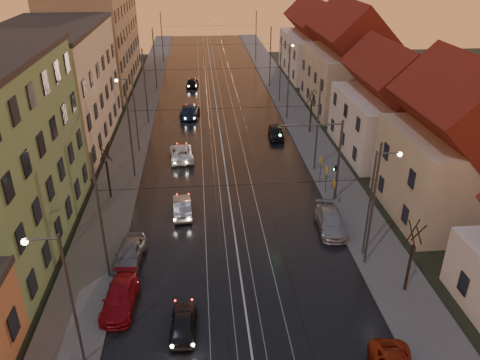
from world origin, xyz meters
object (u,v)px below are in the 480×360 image
object	(u,v)px
street_lamp_2	(132,108)
parked_right_1	(331,221)
parked_right_2	(276,133)
parked_left_3	(129,252)
street_lamp_1	(375,194)
street_lamp_3	(283,67)
driving_car_3	(190,110)
traffic_light_mast	(328,151)
driving_car_0	(183,323)
driving_car_2	(181,153)
street_lamp_0	(63,290)
parked_left_2	(120,298)
driving_car_4	(192,82)
driving_car_1	(182,207)

from	to	relation	value
street_lamp_2	parked_right_1	bearing A→B (deg)	-45.05
parked_right_2	parked_left_3	bearing A→B (deg)	-118.99
street_lamp_1	street_lamp_3	distance (m)	36.00
driving_car_3	traffic_light_mast	bearing A→B (deg)	122.82
driving_car_0	driving_car_2	size ratio (longest dim) A/B	0.74
driving_car_3	parked_left_3	size ratio (longest dim) A/B	1.28
street_lamp_0	traffic_light_mast	xyz separation A→B (m)	(17.10, 16.00, -0.29)
street_lamp_1	driving_car_0	bearing A→B (deg)	-153.99
street_lamp_0	driving_car_0	xyz separation A→B (m)	(5.44, 1.77, -4.28)
driving_car_3	parked_left_2	xyz separation A→B (m)	(-3.97, -34.90, -0.14)
traffic_light_mast	parked_left_2	distance (m)	19.89
street_lamp_2	parked_left_3	size ratio (longest dim) A/B	1.89
street_lamp_2	driving_car_4	size ratio (longest dim) A/B	1.96
driving_car_0	parked_right_2	xyz separation A→B (m)	(9.86, 28.85, 0.07)
street_lamp_0	parked_left_3	xyz separation A→B (m)	(1.63, 8.72, -4.17)
parked_right_1	driving_car_1	bearing A→B (deg)	167.40
street_lamp_3	parked_left_3	xyz separation A→B (m)	(-16.58, -35.28, -4.17)
traffic_light_mast	driving_car_0	size ratio (longest dim) A/B	2.01
street_lamp_2	driving_car_2	world-z (taller)	street_lamp_2
street_lamp_3	street_lamp_0	bearing A→B (deg)	-112.48
driving_car_3	parked_right_1	xyz separation A→B (m)	(10.91, -27.58, -0.09)
street_lamp_0	street_lamp_3	world-z (taller)	same
traffic_light_mast	parked_right_2	bearing A→B (deg)	96.99
driving_car_2	parked_right_2	xyz separation A→B (m)	(10.52, 4.84, 0.01)
street_lamp_1	parked_right_1	size ratio (longest dim) A/B	1.67
traffic_light_mast	driving_car_2	size ratio (longest dim) A/B	1.48
parked_left_3	parked_right_1	distance (m)	15.11
traffic_light_mast	driving_car_2	world-z (taller)	traffic_light_mast
traffic_light_mast	parked_right_2	world-z (taller)	traffic_light_mast
driving_car_3	street_lamp_3	bearing A→B (deg)	-152.35
driving_car_1	driving_car_3	xyz separation A→B (m)	(0.46, 24.27, 0.12)
parked_left_2	parked_right_1	distance (m)	16.58
parked_left_3	driving_car_0	bearing A→B (deg)	-54.71
street_lamp_0	street_lamp_1	world-z (taller)	same
street_lamp_0	street_lamp_1	distance (m)	19.89
driving_car_3	parked_left_2	size ratio (longest dim) A/B	1.21
parked_right_1	parked_right_2	xyz separation A→B (m)	(-1.19, 19.14, -0.02)
driving_car_2	parked_right_1	distance (m)	18.49
driving_car_2	parked_left_2	size ratio (longest dim) A/B	1.08
street_lamp_3	parked_right_1	bearing A→B (deg)	-93.02
driving_car_3	street_lamp_2	bearing A→B (deg)	69.51
driving_car_4	traffic_light_mast	bearing A→B (deg)	113.03
driving_car_0	driving_car_1	distance (m)	13.02
parked_left_2	traffic_light_mast	bearing A→B (deg)	41.23
parked_right_1	street_lamp_0	bearing A→B (deg)	-141.55
street_lamp_1	driving_car_3	xyz separation A→B (m)	(-12.63, 31.06, -4.10)
traffic_light_mast	driving_car_4	world-z (taller)	traffic_light_mast
street_lamp_0	driving_car_0	distance (m)	7.14
parked_left_3	street_lamp_1	bearing A→B (deg)	4.06
street_lamp_2	driving_car_1	bearing A→B (deg)	-68.81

